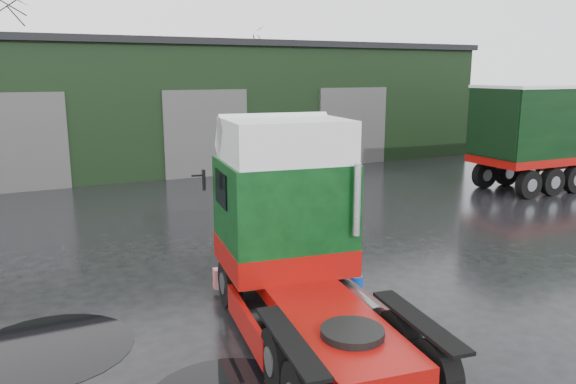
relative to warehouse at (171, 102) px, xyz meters
The scene contains 8 objects.
ground 20.35m from the warehouse, 95.71° to the right, with size 100.00×100.00×0.00m, color black.
warehouse is the anchor object (origin of this frame).
hero_tractor 23.20m from the warehouse, 98.89° to the right, with size 2.70×6.36×3.95m, color black, non-canonical shape.
wash_bucket 21.25m from the warehouse, 94.06° to the right, with size 0.35×0.35×0.33m, color #0738A1.
tree_back_a 12.90m from the warehouse, 128.66° to the left, with size 4.40×4.40×9.50m, color black, non-canonical shape.
tree_back_b 12.82m from the warehouse, 51.34° to the left, with size 4.40×4.40×7.50m, color black, non-canonical shape.
puddle_1 17.33m from the warehouse, 91.89° to the right, with size 2.02×2.02×0.01m, color black.
puddle_2 22.56m from the warehouse, 110.54° to the right, with size 2.92×2.92×0.01m, color black.
Camera 1 is at (-6.08, -10.94, 4.77)m, focal length 35.00 mm.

